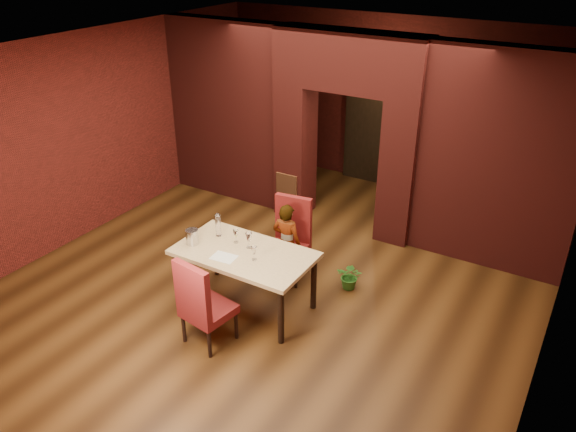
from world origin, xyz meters
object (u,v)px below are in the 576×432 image
dining_table (245,279)px  potted_plant (350,276)px  wine_glass_a (236,236)px  wine_glass_c (254,253)px  wine_glass_b (249,240)px  water_bottle (218,225)px  person_seated (287,242)px  chair_far (287,241)px  chair_near (208,300)px  wine_bucket (192,237)px

dining_table → potted_plant: bearing=46.2°
wine_glass_a → wine_glass_c: bearing=-28.0°
wine_glass_b → potted_plant: size_ratio=0.54×
potted_plant → dining_table: bearing=-133.6°
wine_glass_b → wine_glass_a: bearing=173.9°
wine_glass_a → water_bottle: (-0.31, 0.03, 0.07)m
person_seated → wine_glass_a: person_seated is taller
chair_far → chair_near: size_ratio=1.01×
chair_near → wine_glass_a: size_ratio=6.26×
person_seated → wine_glass_c: size_ratio=6.32×
wine_glass_c → wine_bucket: (-0.92, -0.08, 0.01)m
chair_far → water_bottle: 1.05m
chair_far → wine_glass_b: bearing=-106.4°
chair_near → wine_glass_c: chair_near is taller
person_seated → wine_glass_a: 0.86m
chair_far → wine_glass_c: (0.11, -0.99, 0.34)m
wine_bucket → water_bottle: (0.16, 0.35, 0.06)m
dining_table → person_seated: (0.13, 0.85, 0.17)m
chair_far → wine_glass_b: chair_far is taller
chair_near → wine_bucket: size_ratio=5.76×
person_seated → potted_plant: size_ratio=2.98×
potted_plant → water_bottle: bearing=-149.8°
wine_glass_c → potted_plant: (0.81, 1.18, -0.73)m
wine_glass_a → water_bottle: 0.32m
wine_glass_b → water_bottle: bearing=174.4°
wine_glass_b → wine_glass_c: bearing=-43.7°
wine_glass_b → dining_table: bearing=-88.4°
dining_table → potted_plant: 1.51m
chair_near → chair_far: bearing=-84.3°
wine_glass_c → potted_plant: size_ratio=0.47×
chair_far → wine_glass_a: size_ratio=6.31×
wine_bucket → wine_glass_c: bearing=5.1°
person_seated → chair_near: bearing=84.4°
potted_plant → wine_glass_b: bearing=-137.0°
wine_glass_b → wine_glass_c: size_ratio=1.16×
chair_far → wine_glass_a: (-0.34, -0.75, 0.34)m
chair_near → wine_glass_c: 0.82m
wine_glass_b → wine_bucket: size_ratio=1.06×
chair_far → potted_plant: size_ratio=2.99×
chair_near → water_bottle: bearing=-51.6°
dining_table → chair_far: bearing=82.7°
dining_table → chair_near: chair_near is taller
dining_table → chair_near: size_ratio=1.52×
person_seated → wine_glass_a: size_ratio=6.29×
wine_glass_c → person_seated: bearing=95.9°
chair_far → chair_near: chair_far is taller
potted_plant → wine_bucket: bearing=-143.9°
person_seated → wine_bucket: person_seated is taller
wine_glass_a → potted_plant: 1.73m
wine_glass_a → potted_plant: size_ratio=0.47×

